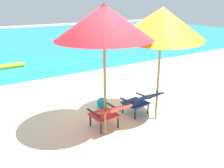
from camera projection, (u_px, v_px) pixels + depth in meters
ground_plane at (59, 76)px, 8.75m from camera, size 40.00×40.00×0.00m
ocean_band at (9, 42)px, 15.87m from camera, size 40.00×18.00×0.01m
swim_buoy at (3, 67)px, 9.62m from camera, size 1.60×0.18×0.18m
lounge_chair_left at (109, 113)px, 4.97m from camera, size 0.59×0.91×0.68m
lounge_chair_right at (141, 100)px, 5.59m from camera, size 0.64×0.93×0.68m
beach_umbrella_left at (104, 22)px, 4.19m from camera, size 1.88×1.88×2.56m
beach_umbrella_right at (162, 23)px, 4.86m from camera, size 2.47×2.49×2.57m
beach_ball at (102, 103)px, 6.13m from camera, size 0.27×0.27×0.27m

